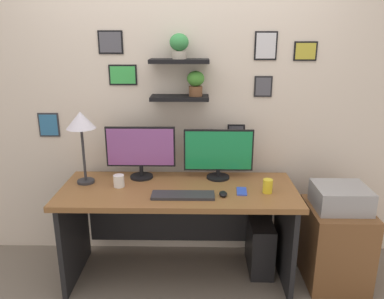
{
  "coord_description": "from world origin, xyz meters",
  "views": [
    {
      "loc": [
        0.14,
        -2.56,
        1.83
      ],
      "look_at": [
        0.1,
        0.05,
        1.03
      ],
      "focal_mm": 35.09,
      "sensor_mm": 36.0,
      "label": 1
    }
  ],
  "objects_px": {
    "drawer_cabinet": "(335,244)",
    "computer_tower_right": "(260,245)",
    "desk": "(179,210)",
    "computer_mouse": "(223,194)",
    "coffee_mug": "(119,181)",
    "monitor_right": "(218,153)",
    "keyboard": "(183,195)",
    "pen_cup": "(268,186)",
    "desk_lamp": "(81,124)",
    "cell_phone": "(242,191)",
    "printer": "(341,197)",
    "monitor_left": "(141,150)"
  },
  "relations": [
    {
      "from": "drawer_cabinet",
      "to": "computer_tower_right",
      "type": "relative_size",
      "value": 1.44
    },
    {
      "from": "desk",
      "to": "computer_mouse",
      "type": "xyz_separation_m",
      "value": [
        0.32,
        -0.19,
        0.22
      ]
    },
    {
      "from": "coffee_mug",
      "to": "computer_tower_right",
      "type": "xyz_separation_m",
      "value": [
        1.09,
        0.1,
        -0.59
      ]
    },
    {
      "from": "monitor_right",
      "to": "keyboard",
      "type": "relative_size",
      "value": 1.22
    },
    {
      "from": "computer_mouse",
      "to": "coffee_mug",
      "type": "relative_size",
      "value": 1.0
    },
    {
      "from": "computer_mouse",
      "to": "pen_cup",
      "type": "bearing_deg",
      "value": 11.01
    },
    {
      "from": "desk",
      "to": "pen_cup",
      "type": "distance_m",
      "value": 0.7
    },
    {
      "from": "computer_mouse",
      "to": "drawer_cabinet",
      "type": "xyz_separation_m",
      "value": [
        0.87,
        0.12,
        -0.46
      ]
    },
    {
      "from": "computer_mouse",
      "to": "computer_tower_right",
      "type": "height_order",
      "value": "computer_mouse"
    },
    {
      "from": "keyboard",
      "to": "desk_lamp",
      "type": "distance_m",
      "value": 0.91
    },
    {
      "from": "pen_cup",
      "to": "drawer_cabinet",
      "type": "height_order",
      "value": "pen_cup"
    },
    {
      "from": "cell_phone",
      "to": "drawer_cabinet",
      "type": "xyz_separation_m",
      "value": [
        0.73,
        0.05,
        -0.45
      ]
    },
    {
      "from": "drawer_cabinet",
      "to": "printer",
      "type": "distance_m",
      "value": 0.39
    },
    {
      "from": "keyboard",
      "to": "coffee_mug",
      "type": "distance_m",
      "value": 0.51
    },
    {
      "from": "cell_phone",
      "to": "pen_cup",
      "type": "height_order",
      "value": "pen_cup"
    },
    {
      "from": "desk_lamp",
      "to": "drawer_cabinet",
      "type": "distance_m",
      "value": 2.11
    },
    {
      "from": "desk",
      "to": "computer_mouse",
      "type": "bearing_deg",
      "value": -30.52
    },
    {
      "from": "coffee_mug",
      "to": "printer",
      "type": "distance_m",
      "value": 1.64
    },
    {
      "from": "monitor_right",
      "to": "coffee_mug",
      "type": "relative_size",
      "value": 5.97
    },
    {
      "from": "desk",
      "to": "desk_lamp",
      "type": "height_order",
      "value": "desk_lamp"
    },
    {
      "from": "computer_mouse",
      "to": "cell_phone",
      "type": "bearing_deg",
      "value": 26.67
    },
    {
      "from": "computer_mouse",
      "to": "coffee_mug",
      "type": "xyz_separation_m",
      "value": [
        -0.76,
        0.16,
        0.03
      ]
    },
    {
      "from": "coffee_mug",
      "to": "drawer_cabinet",
      "type": "bearing_deg",
      "value": -1.27
    },
    {
      "from": "desk",
      "to": "printer",
      "type": "height_order",
      "value": "printer"
    },
    {
      "from": "monitor_left",
      "to": "computer_tower_right",
      "type": "xyz_separation_m",
      "value": [
        0.95,
        -0.1,
        -0.77
      ]
    },
    {
      "from": "monitor_left",
      "to": "monitor_right",
      "type": "distance_m",
      "value": 0.61
    },
    {
      "from": "desk",
      "to": "coffee_mug",
      "type": "distance_m",
      "value": 0.51
    },
    {
      "from": "coffee_mug",
      "to": "computer_mouse",
      "type": "bearing_deg",
      "value": -11.49
    },
    {
      "from": "monitor_right",
      "to": "coffee_mug",
      "type": "bearing_deg",
      "value": -165.33
    },
    {
      "from": "monitor_right",
      "to": "computer_tower_right",
      "type": "height_order",
      "value": "monitor_right"
    },
    {
      "from": "keyboard",
      "to": "computer_mouse",
      "type": "relative_size",
      "value": 4.89
    },
    {
      "from": "monitor_left",
      "to": "computer_tower_right",
      "type": "distance_m",
      "value": 1.22
    },
    {
      "from": "coffee_mug",
      "to": "pen_cup",
      "type": "distance_m",
      "value": 1.09
    },
    {
      "from": "printer",
      "to": "monitor_left",
      "type": "bearing_deg",
      "value": 171.21
    },
    {
      "from": "computer_mouse",
      "to": "coffee_mug",
      "type": "height_order",
      "value": "coffee_mug"
    },
    {
      "from": "computer_mouse",
      "to": "pen_cup",
      "type": "distance_m",
      "value": 0.33
    },
    {
      "from": "printer",
      "to": "coffee_mug",
      "type": "bearing_deg",
      "value": 178.73
    },
    {
      "from": "coffee_mug",
      "to": "computer_tower_right",
      "type": "bearing_deg",
      "value": 5.04
    },
    {
      "from": "pen_cup",
      "to": "coffee_mug",
      "type": "bearing_deg",
      "value": 175.1
    },
    {
      "from": "cell_phone",
      "to": "desk_lamp",
      "type": "bearing_deg",
      "value": 176.18
    },
    {
      "from": "monitor_left",
      "to": "monitor_right",
      "type": "bearing_deg",
      "value": 0.01
    },
    {
      "from": "coffee_mug",
      "to": "cell_phone",
      "type": "bearing_deg",
      "value": -5.44
    },
    {
      "from": "computer_mouse",
      "to": "cell_phone",
      "type": "distance_m",
      "value": 0.16
    },
    {
      "from": "monitor_left",
      "to": "desk_lamp",
      "type": "distance_m",
      "value": 0.49
    },
    {
      "from": "computer_mouse",
      "to": "coffee_mug",
      "type": "bearing_deg",
      "value": 168.51
    },
    {
      "from": "desk",
      "to": "monitor_left",
      "type": "height_order",
      "value": "monitor_left"
    },
    {
      "from": "monitor_left",
      "to": "monitor_right",
      "type": "xyz_separation_m",
      "value": [
        0.6,
        0.0,
        -0.02
      ]
    },
    {
      "from": "desk",
      "to": "computer_tower_right",
      "type": "relative_size",
      "value": 4.14
    },
    {
      "from": "coffee_mug",
      "to": "desk",
      "type": "bearing_deg",
      "value": 4.41
    },
    {
      "from": "cell_phone",
      "to": "drawer_cabinet",
      "type": "distance_m",
      "value": 0.86
    }
  ]
}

